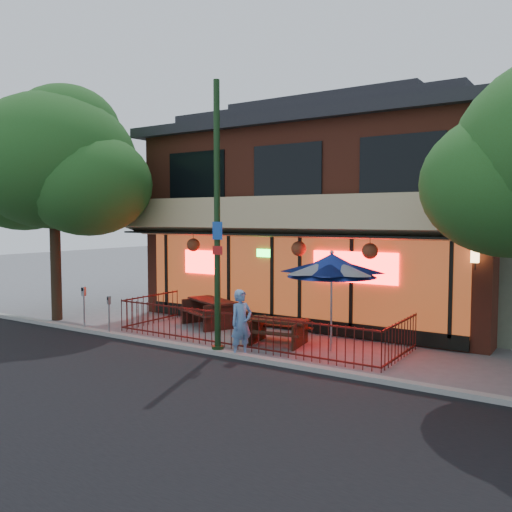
{
  "coord_description": "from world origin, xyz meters",
  "views": [
    {
      "loc": [
        8.41,
        -11.49,
        3.53
      ],
      "look_at": [
        -0.37,
        2.0,
        2.39
      ],
      "focal_mm": 38.0,
      "sensor_mm": 36.0,
      "label": 1
    }
  ],
  "objects_px": {
    "street_light": "(217,232)",
    "street_tree_left": "(56,155)",
    "picnic_table_right": "(278,328)",
    "parking_meter_far": "(84,301)",
    "parking_meter_near": "(109,309)",
    "patio_umbrella": "(332,265)",
    "pedestrian": "(241,323)",
    "picnic_table_left": "(212,309)"
  },
  "relations": [
    {
      "from": "picnic_table_right",
      "to": "parking_meter_far",
      "type": "xyz_separation_m",
      "value": [
        -6.02,
        -1.72,
        0.47
      ]
    },
    {
      "from": "patio_umbrella",
      "to": "street_tree_left",
      "type": "bearing_deg",
      "value": -173.93
    },
    {
      "from": "parking_meter_far",
      "to": "picnic_table_right",
      "type": "bearing_deg",
      "value": 15.97
    },
    {
      "from": "street_tree_left",
      "to": "pedestrian",
      "type": "height_order",
      "value": "street_tree_left"
    },
    {
      "from": "picnic_table_right",
      "to": "parking_meter_near",
      "type": "bearing_deg",
      "value": -159.4
    },
    {
      "from": "picnic_table_right",
      "to": "parking_meter_far",
      "type": "height_order",
      "value": "parking_meter_far"
    },
    {
      "from": "street_tree_left",
      "to": "pedestrian",
      "type": "relative_size",
      "value": 4.7
    },
    {
      "from": "picnic_table_left",
      "to": "picnic_table_right",
      "type": "xyz_separation_m",
      "value": [
        3.13,
        -1.08,
        -0.1
      ]
    },
    {
      "from": "patio_umbrella",
      "to": "picnic_table_left",
      "type": "bearing_deg",
      "value": 168.35
    },
    {
      "from": "picnic_table_left",
      "to": "parking_meter_far",
      "type": "height_order",
      "value": "parking_meter_far"
    },
    {
      "from": "street_light",
      "to": "parking_meter_far",
      "type": "distance_m",
      "value": 5.68
    },
    {
      "from": "picnic_table_left",
      "to": "street_tree_left",
      "type": "bearing_deg",
      "value": -158.55
    },
    {
      "from": "picnic_table_left",
      "to": "picnic_table_right",
      "type": "height_order",
      "value": "picnic_table_left"
    },
    {
      "from": "picnic_table_right",
      "to": "patio_umbrella",
      "type": "bearing_deg",
      "value": 3.91
    },
    {
      "from": "parking_meter_near",
      "to": "parking_meter_far",
      "type": "relative_size",
      "value": 0.86
    },
    {
      "from": "street_light",
      "to": "picnic_table_right",
      "type": "distance_m",
      "value": 3.29
    },
    {
      "from": "patio_umbrella",
      "to": "parking_meter_far",
      "type": "relative_size",
      "value": 1.94
    },
    {
      "from": "street_light",
      "to": "street_tree_left",
      "type": "distance_m",
      "value": 7.91
    },
    {
      "from": "street_light",
      "to": "patio_umbrella",
      "type": "distance_m",
      "value": 3.12
    },
    {
      "from": "patio_umbrella",
      "to": "street_light",
      "type": "bearing_deg",
      "value": -142.21
    },
    {
      "from": "pedestrian",
      "to": "picnic_table_right",
      "type": "bearing_deg",
      "value": 16.94
    },
    {
      "from": "parking_meter_far",
      "to": "picnic_table_left",
      "type": "bearing_deg",
      "value": 44.08
    },
    {
      "from": "street_tree_left",
      "to": "picnic_table_left",
      "type": "distance_m",
      "value": 7.51
    },
    {
      "from": "picnic_table_left",
      "to": "patio_umbrella",
      "type": "bearing_deg",
      "value": -11.65
    },
    {
      "from": "street_tree_left",
      "to": "parking_meter_far",
      "type": "height_order",
      "value": "street_tree_left"
    },
    {
      "from": "street_light",
      "to": "street_tree_left",
      "type": "bearing_deg",
      "value": 173.96
    },
    {
      "from": "parking_meter_near",
      "to": "parking_meter_far",
      "type": "bearing_deg",
      "value": 176.26
    },
    {
      "from": "parking_meter_near",
      "to": "parking_meter_far",
      "type": "height_order",
      "value": "parking_meter_far"
    },
    {
      "from": "picnic_table_right",
      "to": "picnic_table_left",
      "type": "bearing_deg",
      "value": 161.03
    },
    {
      "from": "picnic_table_right",
      "to": "patio_umbrella",
      "type": "distance_m",
      "value": 2.4
    },
    {
      "from": "street_light",
      "to": "picnic_table_right",
      "type": "relative_size",
      "value": 3.8
    },
    {
      "from": "pedestrian",
      "to": "parking_meter_far",
      "type": "distance_m",
      "value": 5.94
    },
    {
      "from": "picnic_table_right",
      "to": "parking_meter_far",
      "type": "bearing_deg",
      "value": -164.03
    },
    {
      "from": "street_tree_left",
      "to": "pedestrian",
      "type": "xyz_separation_m",
      "value": [
        8.17,
        -0.74,
        -4.81
      ]
    },
    {
      "from": "pedestrian",
      "to": "picnic_table_left",
      "type": "bearing_deg",
      "value": 67.83
    },
    {
      "from": "patio_umbrella",
      "to": "pedestrian",
      "type": "xyz_separation_m",
      "value": [
        -1.65,
        -1.78,
        -1.43
      ]
    },
    {
      "from": "street_tree_left",
      "to": "patio_umbrella",
      "type": "bearing_deg",
      "value": 6.07
    },
    {
      "from": "picnic_table_left",
      "to": "parking_meter_near",
      "type": "xyz_separation_m",
      "value": [
        -1.67,
        -2.88,
        0.24
      ]
    },
    {
      "from": "street_light",
      "to": "picnic_table_left",
      "type": "bearing_deg",
      "value": 129.78
    },
    {
      "from": "parking_meter_near",
      "to": "picnic_table_left",
      "type": "bearing_deg",
      "value": 59.92
    },
    {
      "from": "patio_umbrella",
      "to": "pedestrian",
      "type": "distance_m",
      "value": 2.82
    },
    {
      "from": "street_tree_left",
      "to": "picnic_table_right",
      "type": "xyz_separation_m",
      "value": [
        8.26,
        0.94,
        -5.2
      ]
    }
  ]
}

